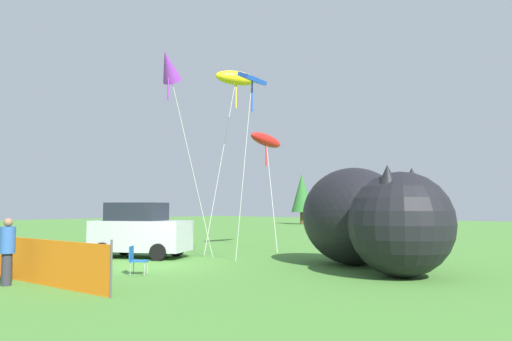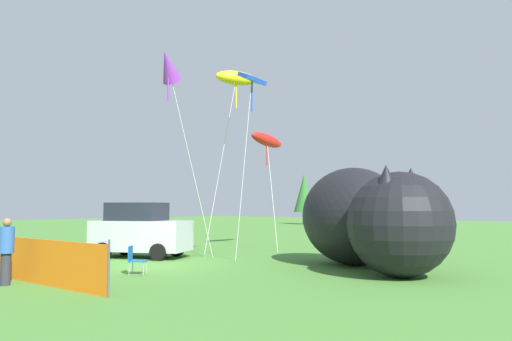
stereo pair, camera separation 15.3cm
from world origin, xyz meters
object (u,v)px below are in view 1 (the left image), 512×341
object	(u,v)px
inflatable_cat	(367,221)
kite_red_lizard	(266,140)
spectator_in_white_shirt	(7,249)
kite_blue_box	(252,82)
parked_car	(140,231)
folding_chair	(136,258)
kite_purple_delta	(169,67)
kite_yellow_hero	(236,79)

from	to	relation	value
inflatable_cat	kite_red_lizard	xyz separation A→B (m)	(-7.95, 3.92, 3.79)
spectator_in_white_shirt	kite_blue_box	distance (m)	10.60
parked_car	kite_blue_box	bearing A→B (deg)	1.54
folding_chair	kite_red_lizard	world-z (taller)	kite_red_lizard
kite_purple_delta	kite_yellow_hero	world-z (taller)	kite_purple_delta
kite_blue_box	kite_yellow_hero	bearing A→B (deg)	153.41
parked_car	folding_chair	bearing A→B (deg)	-64.18
parked_car	folding_chair	size ratio (longest dim) A/B	4.88
parked_car	kite_purple_delta	xyz separation A→B (m)	(2.06, -0.24, 6.28)
kite_red_lizard	spectator_in_white_shirt	bearing A→B (deg)	-78.11
kite_yellow_hero	inflatable_cat	bearing A→B (deg)	-0.50
spectator_in_white_shirt	kite_yellow_hero	size ratio (longest dim) A/B	0.22
kite_purple_delta	kite_blue_box	world-z (taller)	kite_purple_delta
kite_yellow_hero	kite_purple_delta	bearing A→B (deg)	-93.28
inflatable_cat	kite_purple_delta	bearing A→B (deg)	-119.26
kite_yellow_hero	kite_blue_box	world-z (taller)	kite_yellow_hero
inflatable_cat	kite_yellow_hero	bearing A→B (deg)	-147.37
kite_blue_box	folding_chair	bearing A→B (deg)	-88.92
inflatable_cat	spectator_in_white_shirt	xyz separation A→B (m)	(-5.11, -9.57, -0.63)
folding_chair	kite_yellow_hero	bearing A→B (deg)	64.19
folding_chair	kite_red_lizard	xyz separation A→B (m)	(-3.54, 10.00, 4.88)
kite_purple_delta	kite_blue_box	distance (m)	3.24
folding_chair	spectator_in_white_shirt	size ratio (longest dim) A/B	0.49
inflatable_cat	spectator_in_white_shirt	size ratio (longest dim) A/B	4.01
folding_chair	parked_car	bearing A→B (deg)	101.80
spectator_in_white_shirt	kite_blue_box	bearing A→B (deg)	86.06
folding_chair	kite_blue_box	xyz separation A→B (m)	(-0.10, 5.26, 6.43)
spectator_in_white_shirt	inflatable_cat	bearing A→B (deg)	61.88
inflatable_cat	kite_blue_box	distance (m)	7.04
folding_chair	kite_blue_box	distance (m)	8.31
kite_yellow_hero	spectator_in_white_shirt	bearing A→B (deg)	-83.20
parked_car	kite_red_lizard	world-z (taller)	kite_red_lizard
kite_purple_delta	parked_car	bearing A→B (deg)	173.49
kite_purple_delta	inflatable_cat	bearing A→B (deg)	27.62
inflatable_cat	folding_chair	bearing A→B (deg)	-92.81
parked_car	inflatable_cat	xyz separation A→B (m)	(8.51, 3.14, 0.51)
kite_yellow_hero	folding_chair	bearing A→B (deg)	-73.24
parked_car	spectator_in_white_shirt	size ratio (longest dim) A/B	2.38
parked_car	kite_purple_delta	world-z (taller)	kite_purple_delta
folding_chair	kite_yellow_hero	size ratio (longest dim) A/B	0.11
kite_red_lizard	kite_blue_box	bearing A→B (deg)	-54.01
parked_car	inflatable_cat	bearing A→B (deg)	-8.29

